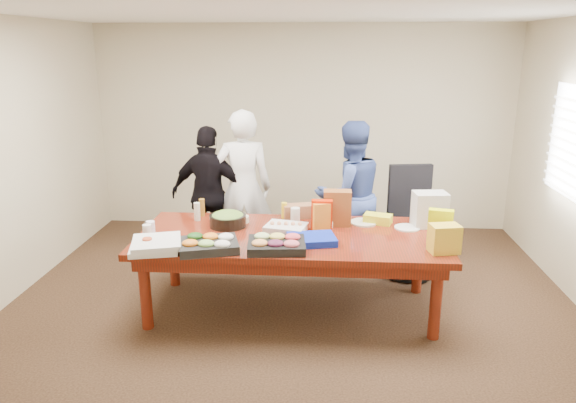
# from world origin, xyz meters

# --- Properties ---
(floor) EXTENTS (5.50, 5.00, 0.02)m
(floor) POSITION_xyz_m (0.00, 0.00, -0.01)
(floor) COLOR #47301E
(floor) RESTS_ON ground
(ceiling) EXTENTS (5.50, 5.00, 0.02)m
(ceiling) POSITION_xyz_m (0.00, 0.00, 2.71)
(ceiling) COLOR white
(ceiling) RESTS_ON wall_back
(wall_back) EXTENTS (5.50, 0.04, 2.70)m
(wall_back) POSITION_xyz_m (0.00, 2.50, 1.35)
(wall_back) COLOR beige
(wall_back) RESTS_ON floor
(wall_front) EXTENTS (5.50, 0.04, 2.70)m
(wall_front) POSITION_xyz_m (0.00, -2.50, 1.35)
(wall_front) COLOR beige
(wall_front) RESTS_ON floor
(window_blinds) EXTENTS (0.04, 1.36, 1.00)m
(window_blinds) POSITION_xyz_m (2.68, 0.60, 1.50)
(window_blinds) COLOR beige
(window_blinds) RESTS_ON wall_right
(conference_table) EXTENTS (2.80, 1.20, 0.75)m
(conference_table) POSITION_xyz_m (0.00, 0.00, 0.38)
(conference_table) COLOR #4C1C0F
(conference_table) RESTS_ON floor
(office_chair) EXTENTS (0.66, 0.66, 1.13)m
(office_chair) POSITION_xyz_m (1.23, 0.90, 0.56)
(office_chair) COLOR black
(office_chair) RESTS_ON floor
(person_center) EXTENTS (0.69, 0.50, 1.76)m
(person_center) POSITION_xyz_m (-0.61, 1.14, 0.88)
(person_center) COLOR silver
(person_center) RESTS_ON floor
(person_right) EXTENTS (0.98, 0.88, 1.65)m
(person_right) POSITION_xyz_m (0.58, 1.11, 0.83)
(person_right) COLOR #35498E
(person_right) RESTS_ON floor
(person_left) EXTENTS (0.97, 0.52, 1.57)m
(person_left) POSITION_xyz_m (-1.00, 1.15, 0.79)
(person_left) COLOR black
(person_left) RESTS_ON floor
(veggie_tray) EXTENTS (0.58, 0.50, 0.07)m
(veggie_tray) POSITION_xyz_m (-0.68, -0.42, 0.79)
(veggie_tray) COLOR black
(veggie_tray) RESTS_ON conference_table
(fruit_tray) EXTENTS (0.52, 0.42, 0.07)m
(fruit_tray) POSITION_xyz_m (-0.10, -0.38, 0.79)
(fruit_tray) COLOR black
(fruit_tray) RESTS_ON conference_table
(sheet_cake) EXTENTS (0.42, 0.35, 0.06)m
(sheet_cake) POSITION_xyz_m (-0.06, 0.08, 0.78)
(sheet_cake) COLOR silver
(sheet_cake) RESTS_ON conference_table
(salad_bowl) EXTENTS (0.44, 0.44, 0.11)m
(salad_bowl) POSITION_xyz_m (-0.62, 0.19, 0.81)
(salad_bowl) COLOR black
(salad_bowl) RESTS_ON conference_table
(chip_bag_blue) EXTENTS (0.46, 0.38, 0.06)m
(chip_bag_blue) POSITION_xyz_m (0.19, -0.20, 0.78)
(chip_bag_blue) COLOR #0E27B4
(chip_bag_blue) RESTS_ON conference_table
(chip_bag_red) EXTENTS (0.20, 0.08, 0.28)m
(chip_bag_red) POSITION_xyz_m (0.28, 0.17, 0.89)
(chip_bag_red) COLOR red
(chip_bag_red) RESTS_ON conference_table
(chip_bag_yellow) EXTENTS (0.22, 0.13, 0.31)m
(chip_bag_yellow) POSITION_xyz_m (1.30, -0.16, 0.91)
(chip_bag_yellow) COLOR #E6FB04
(chip_bag_yellow) RESTS_ON conference_table
(chip_bag_orange) EXTENTS (0.18, 0.13, 0.26)m
(chip_bag_orange) POSITION_xyz_m (0.28, 0.14, 0.88)
(chip_bag_orange) COLOR orange
(chip_bag_orange) RESTS_ON conference_table
(mayo_jar) EXTENTS (0.09, 0.09, 0.14)m
(mayo_jar) POSITION_xyz_m (0.02, 0.37, 0.82)
(mayo_jar) COLOR silver
(mayo_jar) RESTS_ON conference_table
(mustard_bottle) EXTENTS (0.06, 0.06, 0.16)m
(mustard_bottle) POSITION_xyz_m (-0.10, 0.48, 0.83)
(mustard_bottle) COLOR yellow
(mustard_bottle) RESTS_ON conference_table
(dressing_bottle) EXTENTS (0.07, 0.07, 0.18)m
(dressing_bottle) POSITION_xyz_m (-0.94, 0.50, 0.84)
(dressing_bottle) COLOR #8A5D1A
(dressing_bottle) RESTS_ON conference_table
(ranch_bottle) EXTENTS (0.07, 0.07, 0.18)m
(ranch_bottle) POSITION_xyz_m (-0.96, 0.35, 0.84)
(ranch_bottle) COLOR beige
(ranch_bottle) RESTS_ON conference_table
(banana_bunch) EXTENTS (0.30, 0.23, 0.09)m
(banana_bunch) POSITION_xyz_m (0.82, 0.39, 0.79)
(banana_bunch) COLOR yellow
(banana_bunch) RESTS_ON conference_table
(bread_loaf) EXTENTS (0.36, 0.23, 0.13)m
(bread_loaf) POSITION_xyz_m (0.05, 0.52, 0.82)
(bread_loaf) COLOR brown
(bread_loaf) RESTS_ON conference_table
(kraft_bag) EXTENTS (0.26, 0.15, 0.34)m
(kraft_bag) POSITION_xyz_m (0.42, 0.30, 0.92)
(kraft_bag) COLOR brown
(kraft_bag) RESTS_ON conference_table
(red_cup) EXTENTS (0.08, 0.08, 0.11)m
(red_cup) POSITION_xyz_m (-1.19, -0.47, 0.80)
(red_cup) COLOR #B74323
(red_cup) RESTS_ON conference_table
(clear_cup_a) EXTENTS (0.10, 0.10, 0.11)m
(clear_cup_a) POSITION_xyz_m (-1.30, -0.14, 0.81)
(clear_cup_a) COLOR silver
(clear_cup_a) RESTS_ON conference_table
(clear_cup_b) EXTENTS (0.09, 0.09, 0.11)m
(clear_cup_b) POSITION_xyz_m (-1.30, -0.04, 0.81)
(clear_cup_b) COLOR white
(clear_cup_b) RESTS_ON conference_table
(pizza_box_lower) EXTENTS (0.48, 0.48, 0.05)m
(pizza_box_lower) POSITION_xyz_m (-1.13, -0.46, 0.77)
(pizza_box_lower) COLOR white
(pizza_box_lower) RESTS_ON conference_table
(pizza_box_upper) EXTENTS (0.49, 0.49, 0.05)m
(pizza_box_upper) POSITION_xyz_m (-1.11, -0.47, 0.82)
(pizza_box_upper) COLOR silver
(pizza_box_upper) RESTS_ON pizza_box_lower
(plate_a) EXTENTS (0.28, 0.28, 0.01)m
(plate_a) POSITION_xyz_m (1.08, 0.25, 0.76)
(plate_a) COLOR silver
(plate_a) RESTS_ON conference_table
(plate_b) EXTENTS (0.27, 0.27, 0.02)m
(plate_b) POSITION_xyz_m (0.68, 0.37, 0.76)
(plate_b) COLOR beige
(plate_b) RESTS_ON conference_table
(dip_bowl_a) EXTENTS (0.15, 0.15, 0.06)m
(dip_bowl_a) POSITION_xyz_m (0.31, 0.24, 0.78)
(dip_bowl_a) COLOR beige
(dip_bowl_a) RESTS_ON conference_table
(dip_bowl_b) EXTENTS (0.19, 0.19, 0.06)m
(dip_bowl_b) POSITION_xyz_m (-0.51, 0.32, 0.78)
(dip_bowl_b) COLOR beige
(dip_bowl_b) RESTS_ON conference_table
(grocery_bag_white) EXTENTS (0.33, 0.26, 0.33)m
(grocery_bag_white) POSITION_xyz_m (1.30, 0.34, 0.92)
(grocery_bag_white) COLOR silver
(grocery_bag_white) RESTS_ON conference_table
(grocery_bag_yellow) EXTENTS (0.27, 0.21, 0.24)m
(grocery_bag_yellow) POSITION_xyz_m (1.30, -0.35, 0.87)
(grocery_bag_yellow) COLOR yellow
(grocery_bag_yellow) RESTS_ON conference_table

